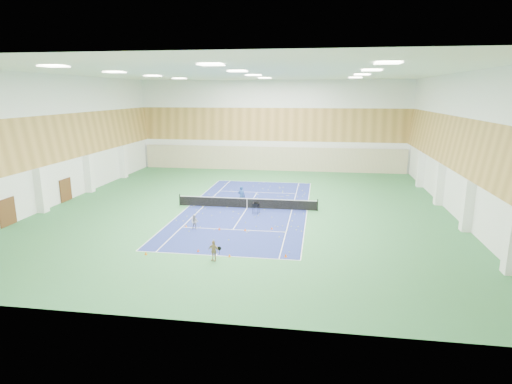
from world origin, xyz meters
TOP-DOWN VIEW (x-y plane):
  - ground at (0.00, 0.00)m, footprint 40.00×40.00m
  - room_shell at (0.00, 0.00)m, footprint 36.00×40.00m
  - wood_cladding at (0.00, 0.00)m, footprint 36.00×40.00m
  - ceiling_light_grid at (0.00, 0.00)m, footprint 21.40×25.40m
  - court_surface at (0.00, 0.00)m, footprint 10.97×23.77m
  - tennis_balls_scatter at (0.00, 0.00)m, footprint 10.57×22.77m
  - tennis_net at (0.00, 0.00)m, footprint 12.80×0.10m
  - back_curtain at (0.00, 19.75)m, footprint 35.40×0.16m
  - door_left_a at (-17.92, -8.00)m, footprint 0.08×1.80m
  - door_left_b at (-17.92, 0.00)m, footprint 0.08×1.80m
  - coach at (-0.61, 0.60)m, footprint 0.79×0.60m
  - child_court at (-2.94, -6.73)m, footprint 0.59×0.47m
  - child_apron at (0.06, -12.69)m, footprint 0.83×0.52m
  - ball_cart at (1.06, -1.60)m, footprint 0.61×0.61m
  - cone_svc_a at (-3.80, -6.29)m, footprint 0.17×0.17m
  - cone_svc_b at (-1.03, -6.62)m, footprint 0.19×0.19m
  - cone_svc_c at (0.99, -6.56)m, footprint 0.19×0.19m
  - cone_svc_d at (2.96, -5.85)m, footprint 0.18×0.18m
  - cone_base_a at (-4.58, -12.39)m, footprint 0.20×0.20m
  - cone_base_b at (-1.35, -11.36)m, footprint 0.17×0.17m
  - cone_base_c at (0.92, -11.94)m, footprint 0.18×0.18m
  - cone_base_d at (4.51, -11.43)m, footprint 0.21×0.21m

SIDE VIEW (x-z plane):
  - ground at x=0.00m, z-range 0.00..0.00m
  - court_surface at x=0.00m, z-range 0.00..0.01m
  - tennis_balls_scatter at x=0.00m, z-range 0.01..0.08m
  - cone_svc_a at x=-3.80m, z-range 0.00..0.19m
  - cone_base_b at x=-1.35m, z-range 0.00..0.19m
  - cone_base_c at x=0.92m, z-range 0.00..0.20m
  - cone_svc_d at x=2.96m, z-range 0.00..0.20m
  - cone_svc_b at x=-1.03m, z-range 0.00..0.21m
  - cone_svc_c at x=0.99m, z-range 0.00..0.21m
  - cone_base_a at x=-4.58m, z-range 0.00..0.22m
  - cone_base_d at x=4.51m, z-range 0.00..0.23m
  - ball_cart at x=1.06m, z-range 0.00..0.96m
  - tennis_net at x=0.00m, z-range 0.00..1.10m
  - child_court at x=-2.94m, z-range 0.00..1.18m
  - child_apron at x=0.06m, z-range 0.00..1.32m
  - coach at x=-0.61m, z-range 0.00..1.92m
  - door_left_a at x=-17.92m, z-range 0.00..2.20m
  - door_left_b at x=-17.92m, z-range 0.00..2.20m
  - back_curtain at x=0.00m, z-range 0.00..3.20m
  - room_shell at x=0.00m, z-range 0.00..12.00m
  - wood_cladding at x=0.00m, z-range 4.00..12.00m
  - ceiling_light_grid at x=0.00m, z-range 11.89..11.95m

